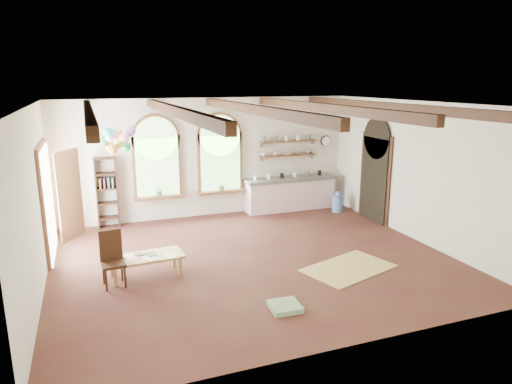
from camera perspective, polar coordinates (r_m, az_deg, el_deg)
name	(u,v)px	position (r m, az deg, el deg)	size (l,w,h in m)	color
floor	(253,259)	(9.66, -0.37, -8.38)	(8.00, 8.00, 0.00)	#4D2D1F
ceiling_beams	(253,109)	(8.96, -0.40, 10.31)	(6.20, 6.80, 0.18)	#3D2213
window_left	(157,160)	(12.11, -12.27, 3.92)	(1.30, 0.28, 2.20)	brown
window_right	(220,156)	(12.46, -4.50, 4.46)	(1.30, 0.28, 2.20)	brown
left_doorway	(47,202)	(10.54, -24.62, -1.18)	(0.10, 1.90, 2.50)	brown
right_doorway	(374,180)	(12.40, 14.57, 1.51)	(0.10, 1.30, 2.40)	black
kitchen_counter	(290,193)	(13.17, 4.26, -0.16)	(2.68, 0.62, 0.94)	beige
wall_shelf_lower	(288,155)	(13.11, 4.02, 4.58)	(1.70, 0.24, 0.04)	brown
wall_shelf_upper	(288,142)	(13.05, 4.05, 6.31)	(1.70, 0.24, 0.04)	brown
wall_clock	(326,141)	(13.68, 8.73, 6.32)	(0.32, 0.32, 0.04)	black
bookshelf	(107,193)	(12.05, -18.14, -0.07)	(0.53, 0.32, 1.80)	#3D2213
coffee_table	(146,258)	(9.01, -13.63, -8.05)	(1.45, 0.75, 0.40)	tan
side_chair	(114,270)	(8.78, -17.36, -9.33)	(0.44, 0.44, 1.02)	#3D2213
floor_mat	(349,268)	(9.39, 11.50, -9.29)	(1.76, 1.09, 0.02)	#D4C36A
floor_cushion	(285,306)	(7.71, 3.63, -14.09)	(0.49, 0.49, 0.08)	#7C9F6D
water_jug_a	(338,203)	(13.15, 10.15, -1.35)	(0.31, 0.31, 0.60)	#5A86C1
water_jug_b	(321,197)	(13.65, 8.07, -0.62)	(0.33, 0.33, 0.64)	#5A86C1
balloon_cluster	(118,140)	(10.80, -16.89, 6.25)	(0.82, 0.84, 1.14)	white
table_book	(135,255)	(9.08, -14.84, -7.57)	(0.16, 0.23, 0.02)	olive
tablet	(151,254)	(9.03, -12.94, -7.59)	(0.16, 0.24, 0.01)	black
potted_plant_left	(159,190)	(12.16, -12.01, 0.21)	(0.27, 0.23, 0.30)	#598C4C
potted_plant_right	(222,185)	(12.51, -4.30, 0.85)	(0.27, 0.23, 0.30)	#598C4C
shelf_cup_a	(264,155)	(12.81, 0.96, 4.70)	(0.12, 0.10, 0.10)	white
shelf_cup_b	(275,154)	(12.94, 2.40, 4.78)	(0.10, 0.10, 0.09)	beige
shelf_bowl_a	(286,154)	(13.08, 3.82, 4.77)	(0.22, 0.22, 0.05)	beige
shelf_bowl_b	(297,153)	(13.23, 5.21, 4.86)	(0.20, 0.20, 0.06)	#8C664C
shelf_vase	(308,150)	(13.37, 6.58, 5.20)	(0.18, 0.18, 0.19)	slate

